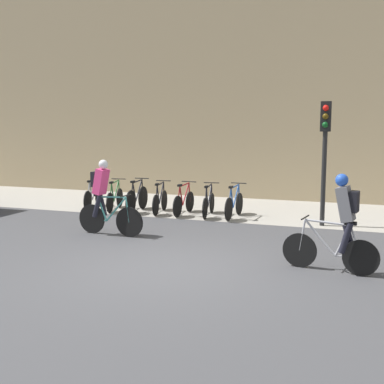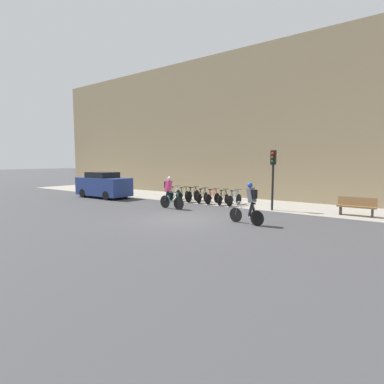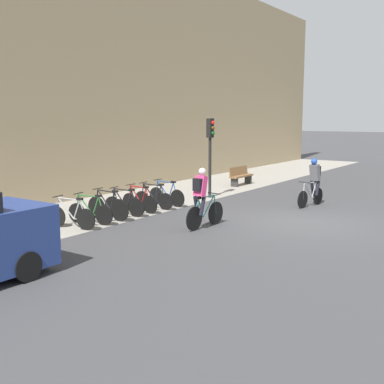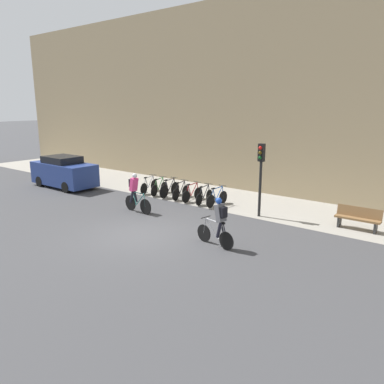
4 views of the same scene
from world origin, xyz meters
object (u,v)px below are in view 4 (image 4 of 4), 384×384
parked_bike_4 (192,194)px  traffic_light_pole (261,166)px  parked_bike_6 (217,198)px  bench (358,218)px  cyclist_pink (135,192)px  parked_car (64,172)px  parked_bike_5 (204,196)px  parked_bike_2 (170,189)px  parked_bike_3 (181,192)px  parked_bike_0 (149,186)px  cyclist_grey (219,221)px  parked_bike_1 (159,188)px

parked_bike_4 → traffic_light_pole: traffic_light_pole is taller
parked_bike_6 → bench: bearing=4.0°
cyclist_pink → parked_car: bearing=171.2°
parked_bike_5 → parked_car: bearing=-166.9°
parked_car → parked_bike_2: bearing=17.4°
parked_bike_2 → parked_bike_6: size_ratio=1.00×
parked_bike_3 → parked_bike_5: (1.52, -0.00, -0.00)m
traffic_light_pole → bench: 4.37m
cyclist_pink → parked_bike_6: (2.37, 3.15, -0.55)m
bench → parked_bike_0: bearing=-177.7°
parked_bike_2 → traffic_light_pole: 5.80m
cyclist_grey → parked_bike_3: cyclist_grey is taller
parked_bike_2 → parked_bike_4: 1.52m
bench → cyclist_grey: bearing=-123.9°
parked_bike_3 → parked_bike_6: parked_bike_6 is taller
parked_bike_1 → parked_bike_6: size_ratio=0.95×
cyclist_pink → bench: bearing=22.3°
parked_car → parked_bike_1: bearing=19.6°
parked_bike_3 → parked_car: 7.57m
traffic_light_pole → parked_car: bearing=-171.9°
parked_bike_0 → parked_bike_6: parked_bike_6 is taller
cyclist_pink → parked_bike_2: bearing=102.1°
cyclist_pink → parked_bike_3: cyclist_pink is taller
parked_bike_2 → parked_bike_5: size_ratio=1.04×
parked_bike_5 → parked_bike_6: (0.76, 0.00, 0.01)m
cyclist_grey → parked_bike_6: cyclist_grey is taller
cyclist_grey → parked_bike_6: bearing=124.6°
cyclist_pink → parked_bike_4: 3.31m
parked_bike_4 → parked_bike_5: (0.76, -0.00, -0.00)m
parked_bike_1 → parked_bike_2: (0.76, 0.00, 0.03)m
cyclist_pink → parked_car: size_ratio=0.42×
parked_bike_4 → parked_bike_6: 1.52m
cyclist_grey → parked_bike_4: cyclist_grey is taller
parked_bike_6 → traffic_light_pole: 3.08m
parked_bike_2 → parked_bike_6: parked_bike_2 is taller
cyclist_pink → parked_bike_0: (-2.20, 3.15, -0.56)m
parked_car → cyclist_pink: bearing=-8.8°
parked_bike_1 → parked_bike_6: (3.81, 0.00, 0.01)m
parked_bike_3 → parked_bike_6: 2.29m
cyclist_grey → parked_bike_2: bearing=143.9°
cyclist_grey → traffic_light_pole: 4.37m
cyclist_pink → parked_car: (-7.18, 1.11, -0.05)m
parked_bike_4 → parked_car: (-8.03, -2.04, 0.51)m
parked_bike_5 → cyclist_pink: bearing=-117.1°
parked_bike_4 → parked_car: size_ratio=0.37×
parked_bike_4 → traffic_light_pole: (3.97, -0.33, 1.85)m
parked_bike_4 → parked_car: 8.30m
parked_bike_1 → parked_bike_0: bearing=-180.0°
parked_bike_3 → bench: 8.67m
parked_bike_2 → parked_car: parked_car is taller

